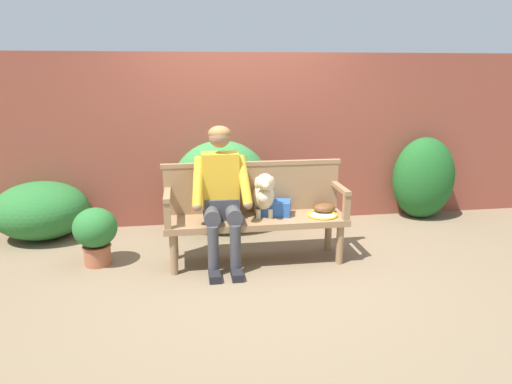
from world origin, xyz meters
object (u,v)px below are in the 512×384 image
(sports_bag, at_px, (276,208))
(potted_plant, at_px, (95,232))
(dog_on_bench, at_px, (264,194))
(baseball_glove, at_px, (324,208))
(person_seated, at_px, (221,191))
(tennis_racket, at_px, (321,214))
(garden_bench, at_px, (256,223))

(sports_bag, height_order, potted_plant, sports_bag)
(dog_on_bench, bearing_deg, potted_plant, 175.28)
(sports_bag, bearing_deg, baseball_glove, 0.08)
(person_seated, distance_m, tennis_racket, 1.00)
(garden_bench, bearing_deg, tennis_racket, -2.01)
(person_seated, distance_m, potted_plant, 1.25)
(dog_on_bench, relative_size, tennis_racket, 0.79)
(tennis_racket, distance_m, potted_plant, 2.16)
(sports_bag, relative_size, potted_plant, 0.50)
(dog_on_bench, bearing_deg, sports_bag, 16.85)
(person_seated, bearing_deg, sports_bag, 7.33)
(person_seated, relative_size, baseball_glove, 5.98)
(garden_bench, xyz_separation_m, sports_bag, (0.20, 0.06, 0.13))
(garden_bench, distance_m, baseball_glove, 0.70)
(dog_on_bench, distance_m, baseball_glove, 0.64)
(garden_bench, relative_size, person_seated, 1.31)
(potted_plant, bearing_deg, baseball_glove, -2.42)
(garden_bench, xyz_separation_m, person_seated, (-0.33, -0.01, 0.33))
(tennis_racket, bearing_deg, baseball_glove, 56.24)
(potted_plant, bearing_deg, garden_bench, -5.74)
(tennis_racket, height_order, sports_bag, sports_bag)
(garden_bench, relative_size, tennis_racket, 3.05)
(garden_bench, bearing_deg, dog_on_bench, 14.82)
(person_seated, relative_size, dog_on_bench, 2.94)
(tennis_racket, xyz_separation_m, potted_plant, (-2.15, 0.17, -0.13))
(tennis_racket, height_order, potted_plant, potted_plant)
(person_seated, xyz_separation_m, baseball_glove, (1.02, 0.07, -0.23))
(person_seated, distance_m, sports_bag, 0.57)
(person_seated, bearing_deg, baseball_glove, 3.86)
(tennis_racket, relative_size, sports_bag, 2.02)
(person_seated, bearing_deg, potted_plant, 172.20)
(dog_on_bench, distance_m, tennis_racket, 0.60)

